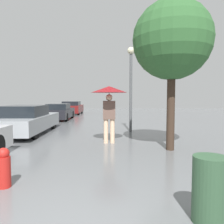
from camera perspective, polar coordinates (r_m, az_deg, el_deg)
pedestrian at (r=7.67m, az=-0.75°, el=4.09°), size 1.27×1.27×2.02m
parked_car_second at (r=10.58m, az=-21.48°, el=-1.97°), size 1.86×4.60×1.27m
parked_car_third at (r=16.37m, az=-13.66°, el=-0.00°), size 1.67×3.81×1.16m
parked_car_farthest at (r=21.74m, az=-10.43°, el=1.08°), size 1.81×3.99×1.22m
tree at (r=7.12m, az=15.40°, el=17.47°), size 2.38×2.38×4.53m
street_lamp at (r=10.24m, az=4.95°, el=9.20°), size 0.34×0.34×3.92m
trash_bin at (r=3.26m, az=24.23°, el=-17.99°), size 0.45×0.45×0.87m
fire_hydrant at (r=4.51m, az=-26.41°, el=-12.91°), size 0.23×0.23×0.73m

